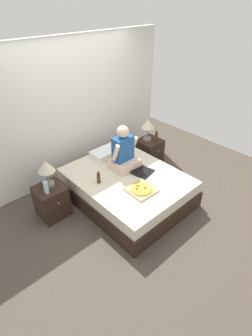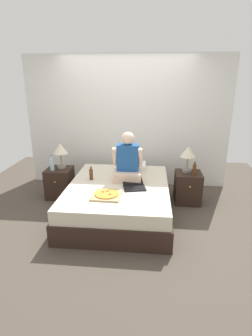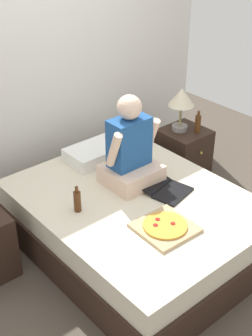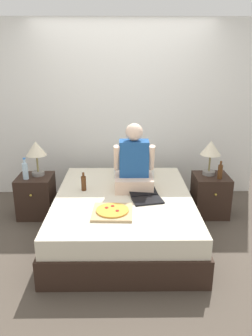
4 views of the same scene
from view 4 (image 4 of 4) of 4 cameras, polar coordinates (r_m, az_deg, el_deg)
ground_plane at (r=3.95m, az=-0.43°, el=-11.47°), size 5.92×5.92×0.00m
wall_back at (r=4.83m, az=-0.51°, el=9.97°), size 3.92×0.12×2.50m
bed at (r=3.83m, az=-0.43°, el=-8.27°), size 1.58×2.00×0.50m
nightstand_left at (r=4.45m, az=-15.37°, el=-4.68°), size 0.44×0.47×0.54m
lamp_on_left_nightstand at (r=4.29m, az=-15.37°, el=2.90°), size 0.26×0.26×0.45m
water_bottle at (r=4.26m, az=-17.14°, el=-0.44°), size 0.07×0.07×0.28m
nightstand_right at (r=4.45m, az=14.44°, el=-4.58°), size 0.44×0.47×0.54m
lamp_on_right_nightstand at (r=4.30m, az=14.53°, el=2.99°), size 0.26×0.26×0.45m
beer_bottle at (r=4.25m, az=16.08°, el=-0.57°), size 0.06×0.06×0.23m
pillow at (r=4.37m, az=1.32°, el=-0.28°), size 0.52×0.34×0.12m
person_seated at (r=3.82m, az=1.40°, el=0.46°), size 0.47×0.40×0.78m
laptop at (r=3.64m, az=3.46°, el=-5.04°), size 0.40×0.47×0.07m
pizza_box at (r=3.31m, az=-2.38°, el=-7.59°), size 0.41×0.41×0.05m
beer_bottle_on_bed at (r=3.86m, az=-7.39°, el=-2.60°), size 0.06×0.06×0.22m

